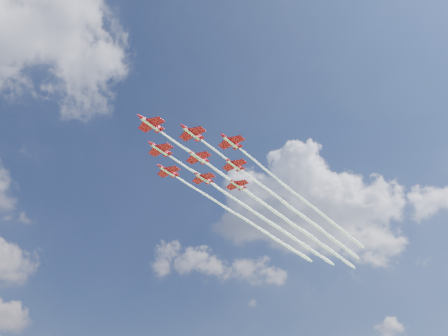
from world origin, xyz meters
The scene contains 9 objects.
jet_lead centered at (40.23, 11.89, 88.27)m, with size 110.88×29.83×2.32m.
jet_row2_port centered at (51.44, 8.04, 88.27)m, with size 110.88×29.83×2.32m.
jet_row2_starb centered at (48.52, 20.36, 88.27)m, with size 110.88×29.83×2.32m.
jet_row3_port centered at (62.65, 4.19, 88.27)m, with size 110.88×29.83×2.32m.
jet_row3_centre centered at (59.73, 16.51, 88.27)m, with size 110.88×29.83×2.32m.
jet_row3_starb centered at (56.81, 28.82, 88.27)m, with size 110.88×29.83×2.32m.
jet_row4_port centered at (70.94, 12.66, 88.27)m, with size 110.88×29.83×2.32m.
jet_row4_starb centered at (68.02, 24.98, 88.27)m, with size 110.88×29.83×2.32m.
jet_tail centered at (79.23, 21.13, 88.27)m, with size 110.88×29.83×2.32m.
Camera 1 is at (-54.62, -85.47, 10.91)m, focal length 35.00 mm.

